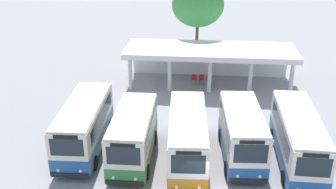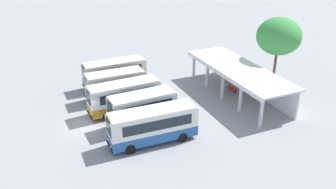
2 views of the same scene
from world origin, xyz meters
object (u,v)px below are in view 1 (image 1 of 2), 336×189
Objects in this scene: city_bus_second_in_row at (133,134)px; city_bus_middle_cream at (188,137)px; waiting_chair_middle_seat at (209,79)px; city_bus_fourth_amber at (242,133)px; waiting_chair_second_from_end at (202,78)px; waiting_chair_end_by_column at (194,78)px; city_bus_fifth_blue at (298,137)px; city_bus_nearest_orange at (84,125)px.

city_bus_middle_cream is (3.39, -0.04, 0.02)m from city_bus_second_in_row.
city_bus_fourth_amber is at bearing -80.88° from waiting_chair_middle_seat.
waiting_chair_second_from_end is 1.00× the size of waiting_chair_middle_seat.
city_bus_middle_cream is 8.94× the size of waiting_chair_middle_seat.
city_bus_second_in_row reaches higher than waiting_chair_second_from_end.
city_bus_fourth_amber reaches higher than waiting_chair_second_from_end.
city_bus_fifth_blue is at bearing -61.76° from waiting_chair_end_by_column.
city_bus_fifth_blue is (3.38, -0.25, -0.01)m from city_bus_fourth_amber.
waiting_chair_end_by_column is (-6.66, 12.39, -1.27)m from city_bus_fifth_blue.
city_bus_middle_cream is 0.95× the size of city_bus_fifth_blue.
city_bus_fifth_blue is at bearing -64.19° from waiting_chair_second_from_end.
city_bus_fourth_amber is at bearing 13.16° from city_bus_middle_cream.
city_bus_second_in_row is 6.81m from city_bus_fourth_amber.
waiting_chair_end_by_column is (6.89, 12.00, -1.29)m from city_bus_nearest_orange.
city_bus_nearest_orange reaches higher than city_bus_fifth_blue.
city_bus_fifth_blue reaches higher than waiting_chair_second_from_end.
waiting_chair_middle_seat is (1.33, -0.03, 0.00)m from waiting_chair_end_by_column.
city_bus_fourth_amber reaches higher than city_bus_fifth_blue.
city_bus_middle_cream is at bearing -166.84° from city_bus_fourth_amber.
city_bus_middle_cream is at bearing -93.44° from waiting_chair_second_from_end.
city_bus_second_in_row is 0.82× the size of city_bus_fifth_blue.
city_bus_middle_cream and city_bus_fifth_blue have the same top height.
city_bus_middle_cream reaches higher than waiting_chair_middle_seat.
city_bus_nearest_orange is 8.85× the size of waiting_chair_second_from_end.
waiting_chair_second_from_end is (-2.61, 12.14, -1.28)m from city_bus_fourth_amber.
city_bus_fifth_blue reaches higher than waiting_chair_middle_seat.
waiting_chair_end_by_column is at bearing 118.24° from city_bus_fifth_blue.
city_bus_middle_cream is at bearing -90.51° from waiting_chair_end_by_column.
waiting_chair_end_by_column is 1.00× the size of waiting_chair_middle_seat.
city_bus_middle_cream is 3.48m from city_bus_fourth_amber.
city_bus_middle_cream is at bearing -96.37° from waiting_chair_middle_seat.
waiting_chair_second_from_end is (0.66, -0.00, 0.00)m from waiting_chair_end_by_column.
waiting_chair_middle_seat is at bearing -2.77° from waiting_chair_second_from_end.
waiting_chair_end_by_column is (3.50, 12.90, -1.25)m from city_bus_second_in_row.
city_bus_fifth_blue is 9.45× the size of waiting_chair_end_by_column.
city_bus_fourth_amber is 12.64m from waiting_chair_end_by_column.
city_bus_nearest_orange is at bearing -119.84° from waiting_chair_end_by_column.
waiting_chair_end_by_column is at bearing 74.82° from city_bus_second_in_row.
city_bus_fourth_amber is (3.39, 0.79, 0.01)m from city_bus_middle_cream.
city_bus_fourth_amber reaches higher than city_bus_second_in_row.
city_bus_nearest_orange is at bearing 172.16° from city_bus_middle_cream.
city_bus_fourth_amber reaches higher than city_bus_middle_cream.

